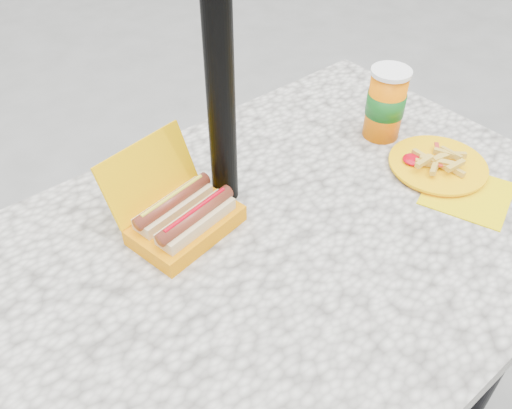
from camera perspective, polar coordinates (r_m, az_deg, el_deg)
picnic_table at (r=1.06m, az=2.35°, el=-7.75°), size 1.20×0.80×0.75m
umbrella_pole at (r=0.88m, az=-4.12°, el=18.62°), size 0.05×0.05×2.20m
hotdog_box at (r=0.98m, az=-7.73°, el=-1.23°), size 0.22×0.20×0.15m
fries_plate at (r=1.18m, az=18.76°, el=3.80°), size 0.22×0.29×0.04m
soda_cup at (r=1.22m, az=13.49°, el=10.30°), size 0.09×0.09×0.16m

